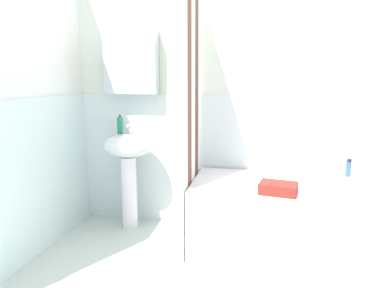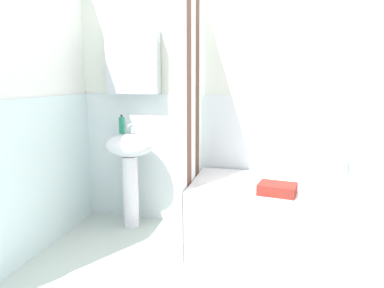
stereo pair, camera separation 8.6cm
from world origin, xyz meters
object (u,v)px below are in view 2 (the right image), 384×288
(body_wash_bottle, at_px, (351,169))
(towel_folded, at_px, (277,189))
(soap_dispenser, at_px, (122,125))
(lotion_bottle, at_px, (376,169))
(shampoo_bottle, at_px, (361,166))
(bathtub, at_px, (291,218))
(sink, at_px, (130,160))

(body_wash_bottle, bearing_deg, towel_folded, -136.20)
(soap_dispenser, distance_m, towel_folded, 1.49)
(lotion_bottle, distance_m, shampoo_bottle, 0.13)
(body_wash_bottle, height_order, towel_folded, body_wash_bottle)
(soap_dispenser, height_order, body_wash_bottle, soap_dispenser)
(soap_dispenser, xyz_separation_m, body_wash_bottle, (1.95, 0.07, -0.32))
(body_wash_bottle, bearing_deg, lotion_bottle, 4.63)
(soap_dispenser, relative_size, lotion_bottle, 1.05)
(soap_dispenser, relative_size, towel_folded, 0.67)
(body_wash_bottle, relative_size, towel_folded, 0.58)
(towel_folded, bearing_deg, soap_dispenser, 160.11)
(soap_dispenser, xyz_separation_m, bathtub, (1.48, -0.23, -0.66))
(shampoo_bottle, height_order, body_wash_bottle, shampoo_bottle)
(sink, height_order, soap_dispenser, soap_dispenser)
(towel_folded, bearing_deg, bathtub, 66.28)
(lotion_bottle, distance_m, body_wash_bottle, 0.19)
(lotion_bottle, relative_size, towel_folded, 0.64)
(sink, relative_size, shampoo_bottle, 3.90)
(soap_dispenser, height_order, lotion_bottle, soap_dispenser)
(soap_dispenser, xyz_separation_m, towel_folded, (1.36, -0.49, -0.35))
(bathtub, distance_m, body_wash_bottle, 0.66)
(bathtub, height_order, shampoo_bottle, shampoo_bottle)
(lotion_bottle, height_order, body_wash_bottle, lotion_bottle)
(lotion_bottle, xyz_separation_m, body_wash_bottle, (-0.19, -0.02, -0.01))
(soap_dispenser, bearing_deg, sink, -25.81)
(soap_dispenser, relative_size, bathtub, 0.11)
(soap_dispenser, bearing_deg, towel_folded, -19.89)
(sink, distance_m, lotion_bottle, 2.07)
(bathtub, height_order, towel_folded, towel_folded)
(sink, xyz_separation_m, bathtub, (1.40, -0.19, -0.35))
(lotion_bottle, relative_size, body_wash_bottle, 1.10)
(lotion_bottle, xyz_separation_m, shampoo_bottle, (-0.12, -0.03, 0.03))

